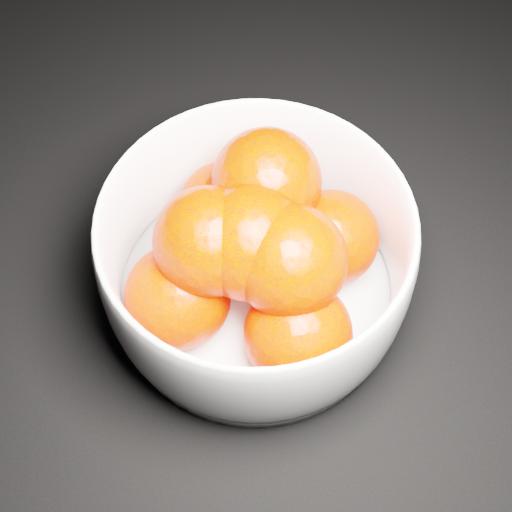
# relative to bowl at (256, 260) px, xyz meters

# --- Properties ---
(bowl) EXTENTS (0.23, 0.23, 0.11)m
(bowl) POSITION_rel_bowl_xyz_m (0.00, 0.00, 0.00)
(bowl) COLOR silver
(bowl) RESTS_ON ground
(orange_pile) EXTENTS (0.17, 0.17, 0.12)m
(orange_pile) POSITION_rel_bowl_xyz_m (0.00, -0.00, 0.02)
(orange_pile) COLOR #FE1E01
(orange_pile) RESTS_ON bowl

